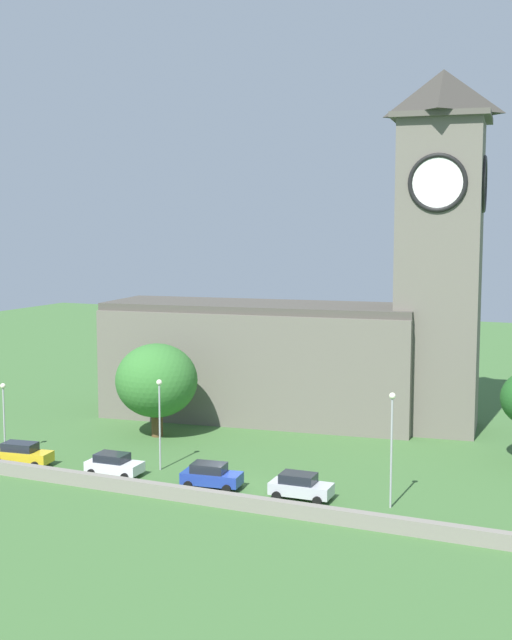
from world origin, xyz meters
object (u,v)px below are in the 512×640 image
streetlamp_west_end (4,406)px  streetlamp_west_mid (160,410)px  car_silver (300,486)px  tree_riverside_east (157,381)px  church (319,324)px  car_blue (211,476)px  streetlamp_central (392,433)px  car_yellow (22,454)px  car_white (114,464)px

streetlamp_west_end → streetlamp_west_mid: streetlamp_west_mid is taller
car_silver → streetlamp_west_mid: size_ratio=0.61×
streetlamp_west_end → tree_riverside_east: size_ratio=0.72×
streetlamp_west_end → church: bearing=48.5°
car_blue → streetlamp_west_end: bearing=177.4°
streetlamp_central → tree_riverside_east: size_ratio=0.94×
car_yellow → car_silver: size_ratio=1.11×
streetlamp_west_mid → streetlamp_central: (18.66, -1.46, 0.43)m
car_white → car_yellow: bearing=-175.8°
streetlamp_west_end → tree_riverside_east: 13.45m
car_white → tree_riverside_east: 12.79m
car_blue → streetlamp_central: bearing=4.4°
car_white → car_silver: car_silver is taller
car_yellow → car_silver: car_yellow is taller
church → car_silver: church is taller
streetlamp_central → car_blue: bearing=-175.6°
car_blue → tree_riverside_east: tree_riverside_east is taller
car_blue → streetlamp_west_end: 19.74m
car_white → streetlamp_central: 21.60m
streetlamp_west_end → car_blue: bearing=-2.6°
church → car_blue: 24.45m
car_white → streetlamp_west_mid: (2.47, 2.70, 3.89)m
streetlamp_west_mid → tree_riverside_east: 10.55m
car_yellow → car_blue: (16.32, 0.83, -0.00)m
car_blue → streetlamp_west_mid: (-5.66, 2.47, 3.82)m
car_silver → tree_riverside_east: size_ratio=0.52×
car_white → tree_riverside_east: (-3.07, 11.67, 4.23)m
car_yellow → car_white: (8.19, 0.60, -0.06)m
car_white → streetlamp_west_end: size_ratio=0.72×
streetlamp_west_end → streetlamp_central: size_ratio=0.77×
church → streetlamp_central: bearing=-59.5°
car_silver → streetlamp_west_end: size_ratio=0.72×
car_white → streetlamp_central: (21.13, 1.24, 4.32)m
streetlamp_west_mid → tree_riverside_east: tree_riverside_east is taller
car_white → streetlamp_west_end: streetlamp_west_end is taller
car_yellow → tree_riverside_east: (5.12, 12.27, 4.16)m
car_white → car_silver: 14.94m
streetlamp_central → tree_riverside_east: bearing=156.7°
car_blue → streetlamp_west_mid: size_ratio=0.63×
church → streetlamp_central: 25.80m
car_silver → streetlamp_west_end: 26.46m
streetlamp_west_end → car_yellow: bearing=-28.4°
car_blue → streetlamp_central: streetlamp_central is taller
car_white → car_silver: size_ratio=0.99×
streetlamp_west_mid → car_yellow: bearing=-162.8°
car_yellow → streetlamp_central: bearing=3.6°
church → streetlamp_west_end: bearing=-131.5°
car_blue → church: bearing=89.8°
car_white → car_blue: 8.14m
streetlamp_west_mid → car_blue: bearing=-23.6°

